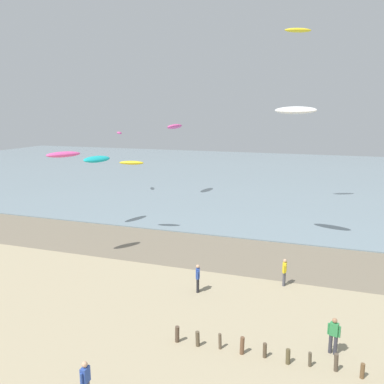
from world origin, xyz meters
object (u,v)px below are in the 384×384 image
(kite_aloft_3, at_px, (63,154))
(kite_aloft_10, at_px, (175,126))
(person_far_down_beach, at_px, (284,271))
(kite_aloft_2, at_px, (295,110))
(person_by_waterline, at_px, (86,381))
(kite_aloft_9, at_px, (119,133))
(kite_aloft_8, at_px, (97,159))
(person_mid_beach, at_px, (334,335))
(kite_aloft_5, at_px, (298,30))
(kite_aloft_13, at_px, (132,163))
(person_nearest_camera, at_px, (198,277))

(kite_aloft_3, xyz_separation_m, kite_aloft_10, (-0.73, 22.92, 1.06))
(person_far_down_beach, relative_size, kite_aloft_3, 0.71)
(kite_aloft_3, height_order, kite_aloft_10, kite_aloft_10)
(kite_aloft_2, distance_m, kite_aloft_10, 20.93)
(person_by_waterline, xyz_separation_m, kite_aloft_10, (-10.14, 35.06, 7.81))
(kite_aloft_9, bearing_deg, kite_aloft_8, -6.23)
(person_mid_beach, bearing_deg, kite_aloft_5, 99.46)
(person_far_down_beach, height_order, kite_aloft_10, kite_aloft_10)
(person_by_waterline, distance_m, kite_aloft_3, 16.77)
(kite_aloft_3, distance_m, kite_aloft_8, 8.37)
(kite_aloft_13, bearing_deg, person_mid_beach, -50.53)
(person_nearest_camera, xyz_separation_m, kite_aloft_8, (-12.78, 9.88, 5.43))
(kite_aloft_3, height_order, kite_aloft_9, kite_aloft_9)
(kite_aloft_10, bearing_deg, person_far_down_beach, 41.18)
(person_mid_beach, xyz_separation_m, kite_aloft_3, (-18.01, 5.92, 6.74))
(person_mid_beach, bearing_deg, kite_aloft_3, 161.81)
(person_mid_beach, relative_size, kite_aloft_9, 0.88)
(kite_aloft_5, bearing_deg, person_nearest_camera, 58.57)
(person_far_down_beach, bearing_deg, kite_aloft_13, 155.00)
(person_by_waterline, bearing_deg, kite_aloft_3, 127.79)
(person_by_waterline, xyz_separation_m, kite_aloft_8, (-11.79, 20.05, 5.43))
(person_by_waterline, bearing_deg, person_nearest_camera, 84.43)
(kite_aloft_10, bearing_deg, kite_aloft_9, -77.01)
(kite_aloft_10, xyz_separation_m, kite_aloft_13, (2.30, -15.95, -2.43))
(person_by_waterline, distance_m, kite_aloft_8, 23.88)
(kite_aloft_10, bearing_deg, kite_aloft_3, 7.51)
(kite_aloft_2, bearing_deg, person_mid_beach, -58.69)
(person_by_waterline, height_order, kite_aloft_13, kite_aloft_13)
(kite_aloft_13, bearing_deg, person_by_waterline, -80.12)
(kite_aloft_3, bearing_deg, person_far_down_beach, 124.28)
(person_by_waterline, bearing_deg, person_far_down_beach, 65.71)
(kite_aloft_8, height_order, kite_aloft_10, kite_aloft_10)
(person_far_down_beach, relative_size, kite_aloft_2, 0.50)
(kite_aloft_8, bearing_deg, kite_aloft_10, 12.24)
(kite_aloft_2, relative_size, kite_aloft_13, 1.60)
(kite_aloft_3, distance_m, kite_aloft_9, 23.38)
(person_by_waterline, xyz_separation_m, kite_aloft_3, (-9.41, 12.13, 6.74))
(kite_aloft_3, relative_size, kite_aloft_10, 0.71)
(person_by_waterline, relative_size, kite_aloft_9, 0.88)
(kite_aloft_5, bearing_deg, kite_aloft_8, 15.74)
(kite_aloft_8, bearing_deg, person_nearest_camera, -109.18)
(kite_aloft_3, distance_m, kite_aloft_10, 22.96)
(person_far_down_beach, relative_size, kite_aloft_9, 0.88)
(kite_aloft_9, height_order, kite_aloft_13, kite_aloft_9)
(person_nearest_camera, distance_m, kite_aloft_10, 28.36)
(kite_aloft_2, distance_m, kite_aloft_3, 17.39)
(kite_aloft_8, bearing_deg, kite_aloft_9, 39.81)
(person_by_waterline, bearing_deg, kite_aloft_10, 106.13)
(kite_aloft_8, bearing_deg, kite_aloft_3, -144.72)
(person_by_waterline, relative_size, kite_aloft_2, 0.50)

